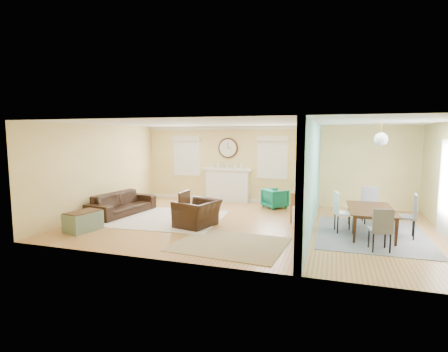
% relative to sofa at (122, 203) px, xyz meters
% --- Properties ---
extents(floor, '(9.00, 9.00, 0.00)m').
position_rel_sofa_xyz_m(floor, '(3.83, -0.04, -0.31)').
color(floor, '#986436').
rests_on(floor, ground).
extents(wall_back, '(9.00, 0.02, 2.60)m').
position_rel_sofa_xyz_m(wall_back, '(3.83, 2.96, 0.99)').
color(wall_back, tan).
rests_on(wall_back, ground).
extents(wall_front, '(9.00, 0.02, 2.60)m').
position_rel_sofa_xyz_m(wall_front, '(3.83, -3.04, 0.99)').
color(wall_front, tan).
rests_on(wall_front, ground).
extents(wall_left, '(0.02, 6.00, 2.60)m').
position_rel_sofa_xyz_m(wall_left, '(-0.67, -0.04, 0.99)').
color(wall_left, tan).
rests_on(wall_left, ground).
extents(ceiling, '(9.00, 6.00, 0.02)m').
position_rel_sofa_xyz_m(ceiling, '(3.83, -0.04, 2.29)').
color(ceiling, white).
rests_on(ceiling, wall_back).
extents(partition, '(0.17, 6.00, 2.60)m').
position_rel_sofa_xyz_m(partition, '(5.34, 0.24, 1.04)').
color(partition, tan).
rests_on(partition, ground).
extents(fireplace, '(1.70, 0.30, 1.17)m').
position_rel_sofa_xyz_m(fireplace, '(2.33, 2.84, 0.28)').
color(fireplace, white).
rests_on(fireplace, ground).
extents(wall_clock, '(0.70, 0.07, 0.70)m').
position_rel_sofa_xyz_m(wall_clock, '(2.33, 2.93, 1.54)').
color(wall_clock, '#422A15').
rests_on(wall_clock, wall_back).
extents(window_left, '(1.05, 0.13, 1.42)m').
position_rel_sofa_xyz_m(window_left, '(0.78, 2.91, 1.34)').
color(window_left, white).
rests_on(window_left, wall_back).
extents(window_right, '(1.05, 0.13, 1.42)m').
position_rel_sofa_xyz_m(window_right, '(3.88, 2.91, 1.34)').
color(window_right, white).
rests_on(window_right, wall_back).
extents(pendant, '(0.30, 0.30, 0.55)m').
position_rel_sofa_xyz_m(pendant, '(6.83, -0.04, 1.89)').
color(pendant, gold).
rests_on(pendant, ceiling).
extents(rug_cream, '(3.13, 2.76, 0.02)m').
position_rel_sofa_xyz_m(rug_cream, '(1.47, -0.11, -0.31)').
color(rug_cream, beige).
rests_on(rug_cream, floor).
extents(rug_jute, '(2.40, 2.02, 0.01)m').
position_rel_sofa_xyz_m(rug_jute, '(3.82, -1.78, -0.31)').
color(rug_jute, tan).
rests_on(rug_jute, floor).
extents(rug_grey, '(2.40, 3.00, 0.01)m').
position_rel_sofa_xyz_m(rug_grey, '(6.73, -0.08, -0.31)').
color(rug_grey, slate).
rests_on(rug_grey, floor).
extents(sofa, '(1.12, 2.25, 0.63)m').
position_rel_sofa_xyz_m(sofa, '(0.00, 0.00, 0.00)').
color(sofa, black).
rests_on(sofa, floor).
extents(eames_chair, '(1.13, 1.22, 0.67)m').
position_rel_sofa_xyz_m(eames_chair, '(2.61, -0.63, 0.02)').
color(eames_chair, black).
rests_on(eames_chair, floor).
extents(green_chair, '(0.93, 0.93, 0.61)m').
position_rel_sofa_xyz_m(green_chair, '(4.10, 2.24, -0.01)').
color(green_chair, '#00775F').
rests_on(green_chair, floor).
extents(trunk, '(0.65, 0.90, 0.48)m').
position_rel_sofa_xyz_m(trunk, '(0.14, -1.83, -0.08)').
color(trunk, slate).
rests_on(trunk, floor).
extents(credenza, '(0.54, 1.58, 0.80)m').
position_rel_sofa_xyz_m(credenza, '(5.06, 1.21, 0.09)').
color(credenza, '#A77A48').
rests_on(credenza, floor).
extents(tv, '(0.27, 1.07, 0.61)m').
position_rel_sofa_xyz_m(tv, '(5.04, 1.21, 0.79)').
color(tv, black).
rests_on(tv, credenza).
extents(garden_stool, '(0.34, 0.34, 0.50)m').
position_rel_sofa_xyz_m(garden_stool, '(5.05, 0.19, -0.07)').
color(garden_stool, white).
rests_on(garden_stool, floor).
extents(potted_plant, '(0.50, 0.49, 0.43)m').
position_rel_sofa_xyz_m(potted_plant, '(5.05, 0.19, 0.40)').
color(potted_plant, '#337F33').
rests_on(potted_plant, garden_stool).
extents(dining_table, '(1.04, 1.80, 0.62)m').
position_rel_sofa_xyz_m(dining_table, '(6.73, -0.08, -0.00)').
color(dining_table, '#422A15').
rests_on(dining_table, floor).
extents(dining_chair_n, '(0.45, 0.45, 0.94)m').
position_rel_sofa_xyz_m(dining_chair_n, '(6.80, 1.05, 0.24)').
color(dining_chair_n, slate).
rests_on(dining_chair_n, floor).
extents(dining_chair_s, '(0.45, 0.45, 0.88)m').
position_rel_sofa_xyz_m(dining_chair_s, '(6.76, -1.26, 0.20)').
color(dining_chair_s, slate).
rests_on(dining_chair_s, floor).
extents(dining_chair_w, '(0.50, 0.50, 0.96)m').
position_rel_sofa_xyz_m(dining_chair_w, '(6.11, -0.06, 0.25)').
color(dining_chair_w, white).
rests_on(dining_chair_w, floor).
extents(dining_chair_e, '(0.50, 0.50, 1.00)m').
position_rel_sofa_xyz_m(dining_chair_e, '(7.40, -0.11, 0.27)').
color(dining_chair_e, slate).
rests_on(dining_chair_e, floor).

